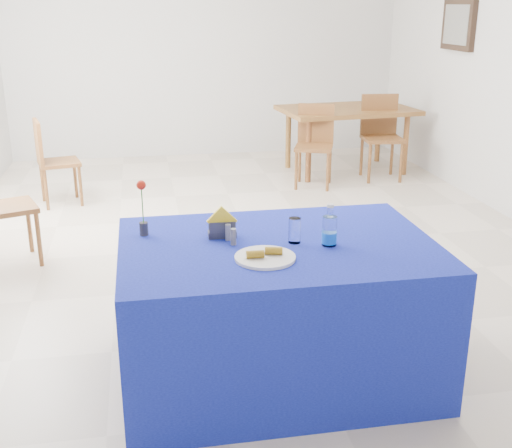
{
  "coord_description": "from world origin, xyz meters",
  "views": [
    {
      "loc": [
        -0.87,
        -4.92,
        1.91
      ],
      "look_at": [
        -0.36,
        -2.09,
        0.92
      ],
      "focal_mm": 45.0,
      "sensor_mm": 36.0,
      "label": 1
    }
  ],
  "objects_px": {
    "plate": "(265,257)",
    "chair_bg_right": "(381,131)",
    "blue_table": "(277,310)",
    "water_bottle": "(329,232)",
    "oak_table": "(347,115)",
    "chair_win_b": "(50,156)",
    "chair_bg_left": "(315,139)"
  },
  "relations": [
    {
      "from": "oak_table",
      "to": "chair_bg_right",
      "type": "relative_size",
      "value": 1.69
    },
    {
      "from": "oak_table",
      "to": "chair_bg_left",
      "type": "bearing_deg",
      "value": -135.14
    },
    {
      "from": "chair_bg_left",
      "to": "oak_table",
      "type": "bearing_deg",
      "value": 65.12
    },
    {
      "from": "water_bottle",
      "to": "chair_bg_left",
      "type": "bearing_deg",
      "value": 75.67
    },
    {
      "from": "plate",
      "to": "water_bottle",
      "type": "height_order",
      "value": "water_bottle"
    },
    {
      "from": "plate",
      "to": "chair_bg_left",
      "type": "height_order",
      "value": "chair_bg_left"
    },
    {
      "from": "blue_table",
      "to": "water_bottle",
      "type": "xyz_separation_m",
      "value": [
        0.25,
        -0.07,
        0.45
      ]
    },
    {
      "from": "plate",
      "to": "water_bottle",
      "type": "distance_m",
      "value": 0.38
    },
    {
      "from": "water_bottle",
      "to": "oak_table",
      "type": "xyz_separation_m",
      "value": [
        1.49,
        4.3,
        -0.15
      ]
    },
    {
      "from": "plate",
      "to": "blue_table",
      "type": "relative_size",
      "value": 0.18
    },
    {
      "from": "blue_table",
      "to": "chair_win_b",
      "type": "distance_m",
      "value": 3.77
    },
    {
      "from": "blue_table",
      "to": "chair_bg_right",
      "type": "distance_m",
      "value": 4.39
    },
    {
      "from": "blue_table",
      "to": "chair_bg_right",
      "type": "relative_size",
      "value": 1.7
    },
    {
      "from": "plate",
      "to": "water_bottle",
      "type": "bearing_deg",
      "value": 19.69
    },
    {
      "from": "plate",
      "to": "oak_table",
      "type": "height_order",
      "value": "plate"
    },
    {
      "from": "plate",
      "to": "chair_bg_left",
      "type": "distance_m",
      "value": 4.12
    },
    {
      "from": "chair_bg_left",
      "to": "chair_bg_right",
      "type": "height_order",
      "value": "chair_bg_right"
    },
    {
      "from": "water_bottle",
      "to": "chair_bg_right",
      "type": "height_order",
      "value": "water_bottle"
    },
    {
      "from": "chair_win_b",
      "to": "chair_bg_right",
      "type": "bearing_deg",
      "value": -96.37
    },
    {
      "from": "blue_table",
      "to": "water_bottle",
      "type": "height_order",
      "value": "water_bottle"
    },
    {
      "from": "oak_table",
      "to": "chair_win_b",
      "type": "distance_m",
      "value": 3.38
    },
    {
      "from": "blue_table",
      "to": "chair_win_b",
      "type": "xyz_separation_m",
      "value": [
        -1.54,
        3.44,
        0.11
      ]
    },
    {
      "from": "water_bottle",
      "to": "chair_bg_left",
      "type": "relative_size",
      "value": 0.24
    },
    {
      "from": "chair_bg_left",
      "to": "chair_bg_right",
      "type": "xyz_separation_m",
      "value": [
        0.82,
        0.18,
        0.03
      ]
    },
    {
      "from": "oak_table",
      "to": "water_bottle",
      "type": "bearing_deg",
      "value": -109.13
    },
    {
      "from": "oak_table",
      "to": "plate",
      "type": "bearing_deg",
      "value": -112.62
    },
    {
      "from": "oak_table",
      "to": "chair_bg_right",
      "type": "height_order",
      "value": "chair_bg_right"
    },
    {
      "from": "water_bottle",
      "to": "oak_table",
      "type": "bearing_deg",
      "value": 70.87
    },
    {
      "from": "plate",
      "to": "chair_bg_right",
      "type": "height_order",
      "value": "chair_bg_right"
    },
    {
      "from": "plate",
      "to": "chair_win_b",
      "type": "distance_m",
      "value": 3.92
    },
    {
      "from": "chair_bg_right",
      "to": "chair_win_b",
      "type": "distance_m",
      "value": 3.6
    },
    {
      "from": "plate",
      "to": "blue_table",
      "type": "distance_m",
      "value": 0.45
    }
  ]
}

